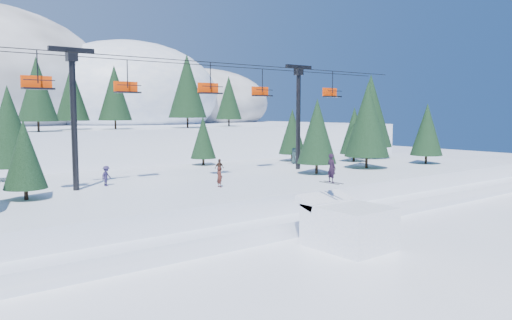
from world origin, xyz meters
TOP-DOWN VIEW (x-y plane):
  - ground at (0.00, 0.00)m, footprint 160.00×160.00m
  - mid_shelf at (0.00, 18.00)m, footprint 70.00×22.00m
  - berm at (0.00, 8.00)m, footprint 70.00×6.00m
  - jump_kicker at (1.84, 1.51)m, footprint 3.80×5.18m
  - chairlift at (1.11, 18.05)m, footprint 46.00×3.21m
  - conifer_stand at (3.48, 18.68)m, footprint 63.34×17.74m
  - distant_skiers at (-0.91, 18.16)m, footprint 34.57×10.01m
  - banner_near at (8.39, 3.96)m, footprint 2.71×0.95m
  - banner_far at (8.85, 5.88)m, footprint 2.81×0.56m

SIDE VIEW (x-z plane):
  - ground at x=0.00m, z-range 0.00..0.00m
  - banner_near at x=8.39m, z-range 0.09..0.99m
  - banner_far at x=8.85m, z-range 0.09..0.99m
  - berm at x=0.00m, z-range 0.00..1.10m
  - mid_shelf at x=0.00m, z-range 0.00..2.50m
  - jump_kicker at x=1.84m, z-range -1.41..4.22m
  - distant_skiers at x=-0.91m, z-range 2.44..4.20m
  - conifer_stand at x=3.48m, z-range 1.97..12.26m
  - chairlift at x=1.11m, z-range 4.18..14.46m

